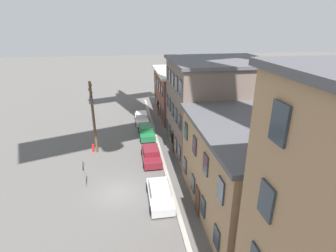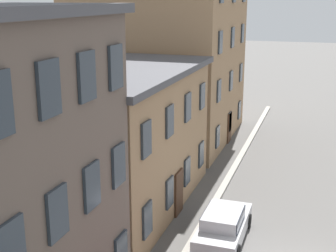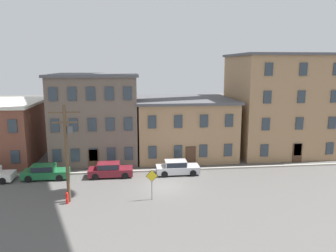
{
  "view_description": "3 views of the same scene",
  "coord_description": "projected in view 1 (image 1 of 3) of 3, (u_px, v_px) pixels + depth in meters",
  "views": [
    {
      "loc": [
        19.29,
        1.15,
        13.65
      ],
      "look_at": [
        -0.26,
        4.33,
        5.76
      ],
      "focal_mm": 28.0,
      "sensor_mm": 36.0,
      "label": 1
    },
    {
      "loc": [
        -16.5,
        -0.25,
        10.26
      ],
      "look_at": [
        -0.64,
        5.07,
        5.64
      ],
      "focal_mm": 50.0,
      "sensor_mm": 36.0,
      "label": 2
    },
    {
      "loc": [
        -2.85,
        -28.63,
        11.06
      ],
      "look_at": [
        0.75,
        3.14,
        5.1
      ],
      "focal_mm": 35.0,
      "sensor_mm": 36.0,
      "label": 3
    }
  ],
  "objects": [
    {
      "name": "apartment_far",
      "position": [
        275.0,
        166.0,
        19.73
      ],
      "size": [
        11.85,
        12.36,
        7.03
      ],
      "color": "#9E7A56",
      "rests_on": "ground_plane"
    },
    {
      "name": "fire_hydrant",
      "position": [
        93.0,
        148.0,
        29.43
      ],
      "size": [
        0.24,
        0.34,
        0.96
      ],
      "color": "red",
      "rests_on": "ground_plane"
    },
    {
      "name": "utility_pole",
      "position": [
        93.0,
        114.0,
        27.88
      ],
      "size": [
        2.4,
        0.44,
        8.02
      ],
      "color": "brown",
      "rests_on": "ground_plane"
    },
    {
      "name": "car_maroon",
      "position": [
        151.0,
        154.0,
        27.47
      ],
      "size": [
        4.4,
        1.92,
        1.43
      ],
      "color": "maroon",
      "rests_on": "ground_plane"
    },
    {
      "name": "apartment_midblock",
      "position": [
        217.0,
        106.0,
        28.73
      ],
      "size": [
        9.98,
        10.31,
        10.08
      ],
      "color": "#66564C",
      "rests_on": "ground_plane"
    },
    {
      "name": "ground_plane",
      "position": [
        119.0,
        192.0,
        22.56
      ],
      "size": [
        200.0,
        200.0,
        0.0
      ],
      "primitive_type": "plane",
      "color": "#565451"
    },
    {
      "name": "car_green",
      "position": [
        147.0,
        131.0,
        33.27
      ],
      "size": [
        4.4,
        1.92,
        1.43
      ],
      "color": "#1E6638",
      "rests_on": "ground_plane"
    },
    {
      "name": "car_silver",
      "position": [
        160.0,
        193.0,
        21.22
      ],
      "size": [
        4.4,
        1.92,
        1.43
      ],
      "color": "#B7B7BC",
      "rests_on": "ground_plane"
    },
    {
      "name": "car_white",
      "position": [
        142.0,
        118.0,
        37.95
      ],
      "size": [
        4.4,
        1.92,
        1.43
      ],
      "color": "silver",
      "rests_on": "ground_plane"
    },
    {
      "name": "apartment_corner",
      "position": [
        195.0,
        92.0,
        41.01
      ],
      "size": [
        11.99,
        11.96,
        6.84
      ],
      "color": "brown",
      "rests_on": "ground_plane"
    },
    {
      "name": "kerb_strip",
      "position": [
        170.0,
        186.0,
        23.21
      ],
      "size": [
        56.0,
        0.36,
        0.16
      ],
      "primitive_type": "cube",
      "color": "#9E998E",
      "rests_on": "ground_plane"
    },
    {
      "name": "caution_sign",
      "position": [
        84.0,
        170.0,
        22.66
      ],
      "size": [
        1.01,
        0.08,
        2.58
      ],
      "color": "slate",
      "rests_on": "ground_plane"
    }
  ]
}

